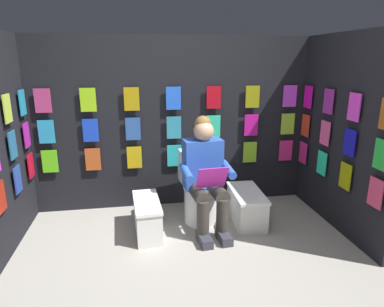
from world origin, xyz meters
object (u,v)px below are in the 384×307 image
at_px(comic_longbox_near, 246,206).
at_px(comic_longbox_far, 147,217).
at_px(person_reading, 206,175).
at_px(toilet, 200,191).

xyz_separation_m(comic_longbox_near, comic_longbox_far, (1.09, 0.08, 0.00)).
bearing_deg(comic_longbox_far, person_reading, 178.98).
xyz_separation_m(toilet, person_reading, (-0.02, 0.23, 0.27)).
xyz_separation_m(toilet, comic_longbox_near, (-0.49, 0.17, -0.15)).
distance_m(toilet, comic_longbox_near, 0.54).
height_order(comic_longbox_near, comic_longbox_far, comic_longbox_far).
distance_m(toilet, person_reading, 0.35).
xyz_separation_m(person_reading, comic_longbox_far, (0.61, 0.02, -0.42)).
bearing_deg(person_reading, comic_longbox_near, -177.71).
bearing_deg(comic_longbox_near, comic_longbox_far, 7.04).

